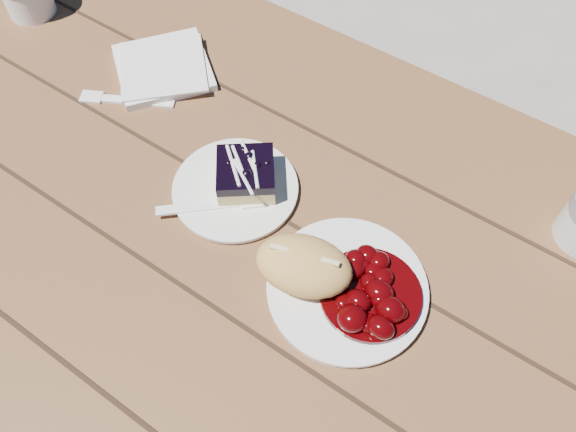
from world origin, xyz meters
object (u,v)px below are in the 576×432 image
Objects in this scene: picnic_table at (324,352)px; main_plate at (347,290)px; blueberry_cake at (246,174)px; dessert_plate at (235,189)px; bread_roll at (304,266)px.

main_plate is at bearing 85.58° from picnic_table.
main_plate is 0.22m from blueberry_cake.
picnic_table is 11.31× the size of dessert_plate.
blueberry_cake is at bearing 163.22° from main_plate.
bread_roll is 0.18m from dessert_plate.
dessert_plate is at bearing 159.21° from picnic_table.
main_plate is (0.00, 0.03, 0.17)m from picnic_table.
picnic_table is at bearing -62.14° from blueberry_cake.
blueberry_cake is (-0.15, 0.08, -0.02)m from bread_roll.
main_plate is 1.15× the size of dessert_plate.
picnic_table is 0.22m from bread_roll.
picnic_table is 0.17m from main_plate.
bread_roll reaches higher than blueberry_cake.
dessert_plate is 0.03m from blueberry_cake.
bread_roll is at bearing -65.37° from blueberry_cake.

